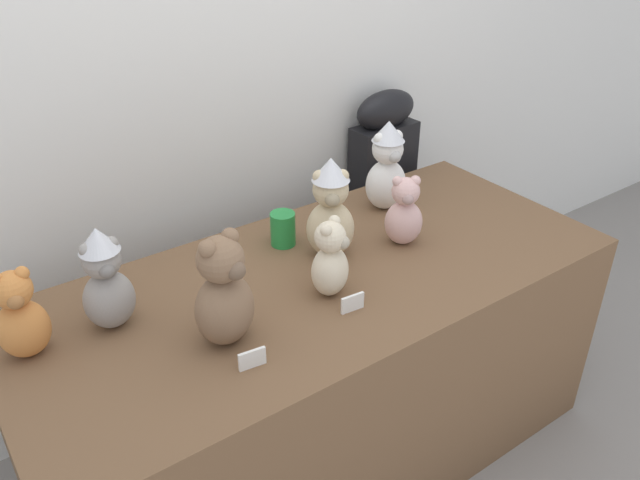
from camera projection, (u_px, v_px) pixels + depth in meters
name	position (u px, v px, depth m)	size (l,w,h in m)	color
wall_back	(205.00, 44.00, 2.08)	(7.00, 0.08, 2.60)	white
display_table	(320.00, 370.00, 2.10)	(1.83, 0.80, 0.75)	brown
instrument_case	(380.00, 210.00, 2.73)	(0.28, 0.13, 1.05)	black
teddy_bear_blush	(404.00, 213.00, 2.01)	(0.16, 0.15, 0.24)	beige
teddy_bear_ash	(106.00, 280.00, 1.63)	(0.14, 0.12, 0.29)	gray
teddy_bear_mocha	(224.00, 294.00, 1.57)	(0.19, 0.17, 0.31)	#7F6047
teddy_bear_cream	(330.00, 260.00, 1.77)	(0.16, 0.15, 0.24)	beige
teddy_bear_snow	(387.00, 167.00, 2.20)	(0.17, 0.15, 0.32)	white
teddy_bear_sand	(331.00, 209.00, 1.93)	(0.19, 0.18, 0.33)	#CCB78E
teddy_bear_ginger	(20.00, 317.00, 1.54)	(0.14, 0.12, 0.25)	#D17F3D
party_cup_green	(283.00, 229.00, 2.04)	(0.08, 0.08, 0.11)	#238C3D
name_card_front_left	(252.00, 359.00, 1.54)	(0.07, 0.01, 0.05)	white
name_card_front_middle	(352.00, 303.00, 1.74)	(0.07, 0.01, 0.05)	white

